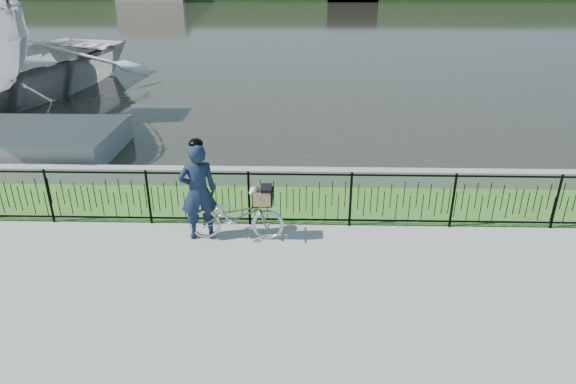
{
  "coord_description": "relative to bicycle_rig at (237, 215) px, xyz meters",
  "views": [
    {
      "loc": [
        0.01,
        -7.52,
        4.92
      ],
      "look_at": [
        -0.21,
        1.0,
        1.0
      ],
      "focal_mm": 32.0,
      "sensor_mm": 36.0,
      "label": 1
    }
  ],
  "objects": [
    {
      "name": "cyclist",
      "position": [
        -0.71,
        0.06,
        0.48
      ],
      "size": [
        0.8,
        0.65,
        1.97
      ],
      "color": "#121D32",
      "rests_on": "ground"
    },
    {
      "name": "fence",
      "position": [
        1.18,
        0.57,
        0.09
      ],
      "size": [
        14.0,
        0.06,
        1.15
      ],
      "primitive_type": null,
      "color": "black",
      "rests_on": "ground"
    },
    {
      "name": "water",
      "position": [
        1.18,
        31.97,
        -0.49
      ],
      "size": [
        120.0,
        120.0,
        0.0
      ],
      "primitive_type": "plane",
      "color": "black",
      "rests_on": "ground"
    },
    {
      "name": "boat_far",
      "position": [
        -10.03,
        10.6,
        0.66
      ],
      "size": [
        10.74,
        12.9,
        2.3
      ],
      "color": "silver",
      "rests_on": "water"
    },
    {
      "name": "quay_wall",
      "position": [
        1.18,
        2.57,
        -0.29
      ],
      "size": [
        60.0,
        0.3,
        0.4
      ],
      "primitive_type": "cube",
      "color": "gray",
      "rests_on": "ground"
    },
    {
      "name": "grass_strip",
      "position": [
        1.18,
        1.57,
        -0.48
      ],
      "size": [
        60.0,
        2.0,
        0.01
      ],
      "primitive_type": "cube",
      "color": "#356920",
      "rests_on": "ground"
    },
    {
      "name": "bicycle_rig",
      "position": [
        0.0,
        0.0,
        0.0
      ],
      "size": [
        1.81,
        0.63,
        1.11
      ],
      "color": "#A7ADB3",
      "rests_on": "ground"
    },
    {
      "name": "ground",
      "position": [
        1.18,
        -1.03,
        -0.49
      ],
      "size": [
        120.0,
        120.0,
        0.0
      ],
      "primitive_type": "plane",
      "color": "gray",
      "rests_on": "ground"
    }
  ]
}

